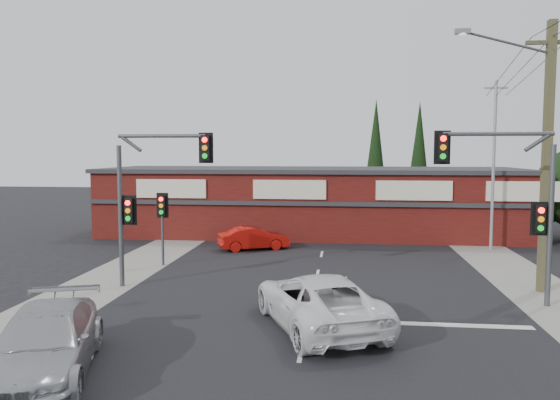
# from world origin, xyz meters

# --- Properties ---
(ground) EXTENTS (120.00, 120.00, 0.00)m
(ground) POSITION_xyz_m (0.00, 0.00, 0.00)
(ground) COLOR black
(ground) RESTS_ON ground
(road_strip) EXTENTS (14.00, 70.00, 0.01)m
(road_strip) POSITION_xyz_m (0.00, 5.00, 0.01)
(road_strip) COLOR black
(road_strip) RESTS_ON ground
(verge_left) EXTENTS (3.00, 70.00, 0.02)m
(verge_left) POSITION_xyz_m (-8.50, 5.00, 0.01)
(verge_left) COLOR gray
(verge_left) RESTS_ON ground
(verge_right) EXTENTS (3.00, 70.00, 0.02)m
(verge_right) POSITION_xyz_m (8.50, 5.00, 0.01)
(verge_right) COLOR gray
(verge_right) RESTS_ON ground
(stop_line) EXTENTS (6.50, 0.35, 0.01)m
(stop_line) POSITION_xyz_m (3.50, -1.50, 0.01)
(stop_line) COLOR silver
(stop_line) RESTS_ON ground
(white_suv) EXTENTS (4.73, 6.42, 1.62)m
(white_suv) POSITION_xyz_m (0.35, -2.11, 0.81)
(white_suv) COLOR white
(white_suv) RESTS_ON ground
(silver_suv) EXTENTS (3.72, 5.81, 1.57)m
(silver_suv) POSITION_xyz_m (-5.85, -6.45, 0.78)
(silver_suv) COLOR #ACAEB2
(silver_suv) RESTS_ON ground
(red_sedan) EXTENTS (3.98, 2.78, 1.25)m
(red_sedan) POSITION_xyz_m (-3.70, 10.57, 0.62)
(red_sedan) COLOR #B8110B
(red_sedan) RESTS_ON ground
(lane_dashes) EXTENTS (0.12, 47.64, 0.01)m
(lane_dashes) POSITION_xyz_m (0.00, 5.02, 0.01)
(lane_dashes) COLOR silver
(lane_dashes) RESTS_ON ground
(shop_building) EXTENTS (27.30, 8.40, 4.22)m
(shop_building) POSITION_xyz_m (-0.99, 16.99, 2.13)
(shop_building) COLOR #48110E
(shop_building) RESTS_ON ground
(conifer_near) EXTENTS (1.80, 1.80, 9.25)m
(conifer_near) POSITION_xyz_m (3.50, 24.00, 5.48)
(conifer_near) COLOR #2D2116
(conifer_near) RESTS_ON ground
(conifer_far) EXTENTS (1.80, 1.80, 9.25)m
(conifer_far) POSITION_xyz_m (7.00, 26.00, 5.48)
(conifer_far) COLOR #2D2116
(conifer_far) RESTS_ON ground
(traffic_mast_left) EXTENTS (3.77, 0.27, 5.97)m
(traffic_mast_left) POSITION_xyz_m (-6.43, 2.00, 3.93)
(traffic_mast_left) COLOR #47494C
(traffic_mast_left) RESTS_ON ground
(traffic_mast_right) EXTENTS (3.96, 0.27, 5.97)m
(traffic_mast_right) POSITION_xyz_m (6.86, 1.00, 3.95)
(traffic_mast_right) COLOR #47494C
(traffic_mast_right) RESTS_ON ground
(pedestal_signal) EXTENTS (0.55, 0.27, 3.38)m
(pedestal_signal) POSITION_xyz_m (-7.20, 6.01, 2.41)
(pedestal_signal) COLOR #47494C
(pedestal_signal) RESTS_ON ground
(utility_pole) EXTENTS (4.38, 0.59, 10.00)m
(utility_pole) POSITION_xyz_m (8.36, 2.99, 5.40)
(utility_pole) COLOR brown
(utility_pole) RESTS_ON ground
(steel_pole) EXTENTS (1.20, 0.16, 9.00)m
(steel_pole) POSITION_xyz_m (9.00, 12.00, 4.70)
(steel_pole) COLOR gray
(steel_pole) RESTS_ON ground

